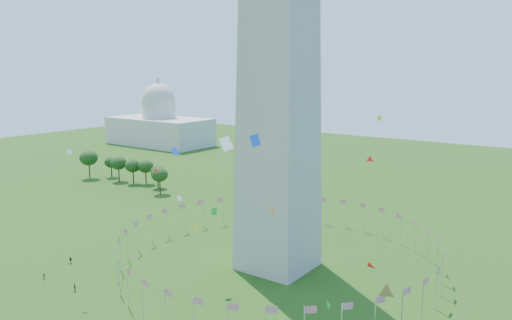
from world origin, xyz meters
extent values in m
cylinder|color=silver|center=(40.00, 50.00, 4.50)|extent=(0.24, 0.24, 9.00)
cylinder|color=silver|center=(39.39, 56.95, 4.50)|extent=(0.24, 0.24, 9.00)
cylinder|color=silver|center=(37.59, 63.68, 4.50)|extent=(0.24, 0.24, 9.00)
cylinder|color=silver|center=(34.64, 70.00, 4.50)|extent=(0.24, 0.24, 9.00)
cylinder|color=silver|center=(30.64, 75.71, 4.50)|extent=(0.24, 0.24, 9.00)
cylinder|color=silver|center=(25.71, 80.64, 4.50)|extent=(0.24, 0.24, 9.00)
cylinder|color=silver|center=(20.00, 84.64, 4.50)|extent=(0.24, 0.24, 9.00)
cylinder|color=silver|center=(13.68, 87.59, 4.50)|extent=(0.24, 0.24, 9.00)
cylinder|color=silver|center=(6.95, 89.39, 4.50)|extent=(0.24, 0.24, 9.00)
cylinder|color=silver|center=(0.00, 90.00, 4.50)|extent=(0.24, 0.24, 9.00)
cylinder|color=silver|center=(-6.95, 89.39, 4.50)|extent=(0.24, 0.24, 9.00)
cylinder|color=silver|center=(-13.68, 87.59, 4.50)|extent=(0.24, 0.24, 9.00)
cylinder|color=silver|center=(-20.00, 84.64, 4.50)|extent=(0.24, 0.24, 9.00)
cylinder|color=silver|center=(-25.71, 80.64, 4.50)|extent=(0.24, 0.24, 9.00)
cylinder|color=silver|center=(-30.64, 75.71, 4.50)|extent=(0.24, 0.24, 9.00)
cylinder|color=silver|center=(-34.64, 70.00, 4.50)|extent=(0.24, 0.24, 9.00)
cylinder|color=silver|center=(-37.59, 63.68, 4.50)|extent=(0.24, 0.24, 9.00)
cylinder|color=silver|center=(-39.39, 56.95, 4.50)|extent=(0.24, 0.24, 9.00)
cylinder|color=silver|center=(-40.00, 50.00, 4.50)|extent=(0.24, 0.24, 9.00)
cylinder|color=silver|center=(-39.39, 43.05, 4.50)|extent=(0.24, 0.24, 9.00)
cylinder|color=silver|center=(-37.59, 36.32, 4.50)|extent=(0.24, 0.24, 9.00)
cylinder|color=silver|center=(-34.64, 30.00, 4.50)|extent=(0.24, 0.24, 9.00)
cylinder|color=silver|center=(-30.64, 24.29, 4.50)|extent=(0.24, 0.24, 9.00)
cylinder|color=silver|center=(-25.71, 19.36, 4.50)|extent=(0.24, 0.24, 9.00)
cylinder|color=silver|center=(-20.00, 15.36, 4.50)|extent=(0.24, 0.24, 9.00)
cylinder|color=silver|center=(-13.68, 12.41, 4.50)|extent=(0.24, 0.24, 9.00)
cylinder|color=silver|center=(-6.95, 10.61, 4.50)|extent=(0.24, 0.24, 9.00)
cylinder|color=silver|center=(0.00, 10.00, 4.50)|extent=(0.24, 0.24, 9.00)
cylinder|color=silver|center=(6.95, 10.61, 4.50)|extent=(0.24, 0.24, 9.00)
cylinder|color=silver|center=(34.64, 30.00, 4.50)|extent=(0.24, 0.24, 9.00)
cylinder|color=silver|center=(37.59, 36.32, 4.50)|extent=(0.24, 0.24, 9.00)
cylinder|color=silver|center=(39.39, 43.05, 4.50)|extent=(0.24, 0.24, 9.00)
imported|color=slate|center=(-41.88, 10.09, 0.83)|extent=(0.68, 1.02, 1.66)
imported|color=gray|center=(-30.01, 10.43, 0.95)|extent=(1.16, 0.77, 1.90)
imported|color=#361B52|center=(-45.38, 19.82, 0.92)|extent=(1.26, 1.22, 1.84)
plane|color=red|center=(33.24, 30.33, 14.73)|extent=(1.91, 1.54, 2.00)
plane|color=white|center=(25.44, -1.86, 40.75)|extent=(1.82, 1.67, 2.05)
plane|color=white|center=(-33.06, 13.49, 31.88)|extent=(0.43, 1.47, 1.52)
plane|color=red|center=(-49.40, 54.68, 18.65)|extent=(0.79, 1.90, 1.76)
plane|color=yellow|center=(-6.56, 26.26, 15.85)|extent=(1.11, 0.55, 1.12)
plane|color=blue|center=(-7.05, 21.10, 33.50)|extent=(2.13, 1.16, 1.78)
plane|color=yellow|center=(24.81, 52.49, 39.77)|extent=(1.05, 0.97, 1.42)
plane|color=green|center=(25.31, 29.46, 5.00)|extent=(0.89, 1.60, 1.55)
plane|color=green|center=(-6.16, 32.24, 17.93)|extent=(1.75, 0.66, 1.80)
plane|color=white|center=(-40.59, 55.90, 10.69)|extent=(1.07, 1.78, 1.75)
plane|color=red|center=(33.20, 28.03, 35.04)|extent=(1.17, 0.25, 1.17)
plane|color=blue|center=(44.12, 9.38, 20.56)|extent=(1.93, 1.17, 1.89)
plane|color=orange|center=(16.42, 22.66, 24.18)|extent=(1.80, 1.84, 2.46)
plane|color=blue|center=(23.50, 7.41, 39.94)|extent=(1.83, 1.18, 2.16)
ellipsoid|color=#28531B|center=(-129.21, 87.07, 6.45)|extent=(8.26, 8.26, 12.90)
ellipsoid|color=#28531B|center=(-122.85, 94.67, 4.81)|extent=(6.16, 6.16, 9.62)
ellipsoid|color=#28531B|center=(-113.10, 91.07, 5.61)|extent=(7.19, 7.19, 11.23)
ellipsoid|color=#28531B|center=(-104.02, 91.62, 5.44)|extent=(6.96, 6.96, 10.87)
ellipsoid|color=#28531B|center=(-98.88, 94.41, 5.37)|extent=(6.87, 6.87, 10.74)
ellipsoid|color=#28531B|center=(-89.01, 92.21, 4.81)|extent=(6.16, 6.16, 9.62)
ellipsoid|color=#28531B|center=(-80.81, 85.62, 5.36)|extent=(6.86, 6.86, 10.72)
camera|label=1|loc=(66.69, -52.60, 50.57)|focal=35.00mm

